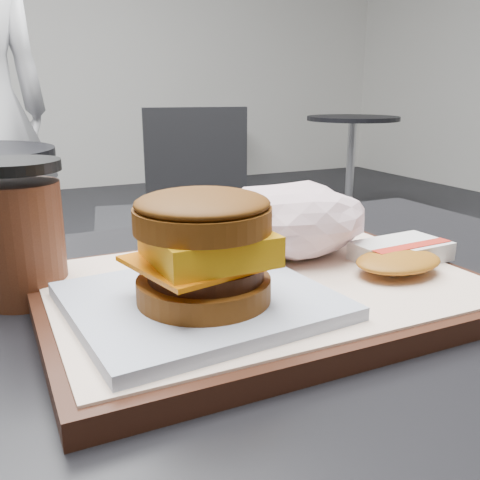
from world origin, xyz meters
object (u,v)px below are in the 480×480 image
crumpled_wrapper (291,219)px  customer_table (282,463)px  breakfast_sandwich (203,261)px  coffee_cup (20,236)px  hash_brown (400,255)px  neighbor_chair (168,206)px  serving_tray (262,290)px

crumpled_wrapper → customer_table: bearing=-123.4°
breakfast_sandwich → coffee_cup: (-0.12, 0.14, -0.00)m
hash_brown → neighbor_chair: bearing=79.9°
customer_table → coffee_cup: (-0.22, 0.09, 0.24)m
customer_table → breakfast_sandwich: breakfast_sandwich is taller
neighbor_chair → serving_tray: bearing=-104.9°
customer_table → breakfast_sandwich: bearing=-155.4°
crumpled_wrapper → coffee_cup: (-0.25, 0.04, 0.00)m
serving_tray → hash_brown: (0.13, -0.02, 0.02)m
serving_tray → breakfast_sandwich: breakfast_sandwich is taller
customer_table → crumpled_wrapper: size_ratio=4.97×
hash_brown → crumpled_wrapper: (-0.07, 0.08, 0.03)m
customer_table → serving_tray: size_ratio=2.11×
breakfast_sandwich → crumpled_wrapper: size_ratio=1.26×
serving_tray → neighbor_chair: neighbor_chair is taller
serving_tray → neighbor_chair: (0.42, 1.56, -0.27)m
serving_tray → breakfast_sandwich: bearing=-150.5°
breakfast_sandwich → coffee_cup: size_ratio=1.64×
serving_tray → breakfast_sandwich: (-0.07, -0.04, 0.05)m
customer_table → crumpled_wrapper: 0.25m
hash_brown → customer_table: bearing=164.7°
crumpled_wrapper → neighbor_chair: size_ratio=0.18×
serving_tray → crumpled_wrapper: bearing=42.0°
serving_tray → breakfast_sandwich: 0.10m
hash_brown → coffee_cup: bearing=159.9°
serving_tray → neighbor_chair: 1.63m
hash_brown → crumpled_wrapper: size_ratio=0.76×
customer_table → neighbor_chair: 1.60m
hash_brown → crumpled_wrapper: crumpled_wrapper is taller
breakfast_sandwich → coffee_cup: bearing=130.8°
hash_brown → serving_tray: bearing=169.9°
coffee_cup → neighbor_chair: bearing=67.6°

